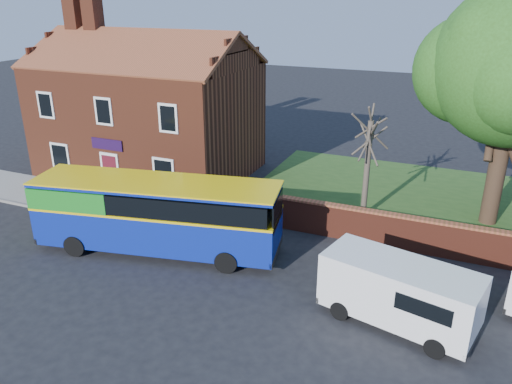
% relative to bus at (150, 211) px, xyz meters
% --- Properties ---
extents(ground, '(120.00, 120.00, 0.00)m').
position_rel_bus_xyz_m(ground, '(1.10, -2.71, -1.80)').
color(ground, black).
rests_on(ground, ground).
extents(pavement, '(18.00, 3.50, 0.12)m').
position_rel_bus_xyz_m(pavement, '(-5.90, 3.04, -1.74)').
color(pavement, gray).
rests_on(pavement, ground).
extents(kerb, '(18.00, 0.15, 0.14)m').
position_rel_bus_xyz_m(kerb, '(-5.90, 1.29, -1.73)').
color(kerb, slate).
rests_on(kerb, ground).
extents(grass_strip, '(26.00, 12.00, 0.04)m').
position_rel_bus_xyz_m(grass_strip, '(14.10, 10.29, -1.78)').
color(grass_strip, '#426B28').
rests_on(grass_strip, ground).
extents(shop_building, '(12.30, 8.13, 10.50)m').
position_rel_bus_xyz_m(shop_building, '(-5.93, 8.78, 1.61)').
color(shop_building, brown).
rests_on(shop_building, ground).
extents(boundary_wall, '(22.00, 0.38, 1.60)m').
position_rel_bus_xyz_m(boundary_wall, '(14.10, 4.29, -0.99)').
color(boundary_wall, maroon).
rests_on(boundary_wall, ground).
extents(bus, '(10.73, 4.63, 3.17)m').
position_rel_bus_xyz_m(bus, '(0.00, 0.00, 0.00)').
color(bus, '#0D2396').
rests_on(bus, ground).
extents(van_near, '(5.42, 3.16, 2.23)m').
position_rel_bus_xyz_m(van_near, '(10.60, -1.16, -0.55)').
color(van_near, white).
rests_on(van_near, ground).
extents(bare_tree, '(2.01, 2.39, 5.35)m').
position_rel_bus_xyz_m(bare_tree, '(7.75, 7.03, 0.94)').
color(bare_tree, '#4C4238').
rests_on(bare_tree, ground).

